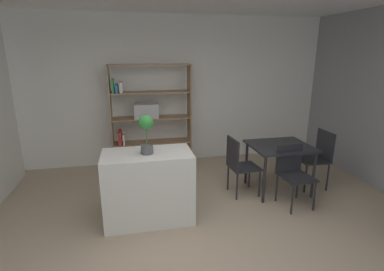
{
  "coord_description": "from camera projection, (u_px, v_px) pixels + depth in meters",
  "views": [
    {
      "loc": [
        -0.65,
        -2.75,
        2.15
      ],
      "look_at": [
        0.08,
        0.71,
        1.15
      ],
      "focal_mm": 27.44,
      "sensor_mm": 36.0,
      "label": 1
    }
  ],
  "objects": [
    {
      "name": "open_bookshelf",
      "position": [
        146.0,
        117.0,
        5.44
      ],
      "size": [
        1.46,
        0.36,
        1.96
      ],
      "color": "#997551",
      "rests_on": "ground_plane"
    },
    {
      "name": "dining_chair_island_side",
      "position": [
        238.0,
        162.0,
        4.48
      ],
      "size": [
        0.46,
        0.44,
        0.92
      ],
      "rotation": [
        0.0,
        0.0,
        1.64
      ],
      "color": "#232328",
      "rests_on": "ground_plane"
    },
    {
      "name": "kitchen_island",
      "position": [
        148.0,
        187.0,
        3.82
      ],
      "size": [
        1.14,
        0.62,
        0.93
      ],
      "primitive_type": "cube",
      "color": "silver",
      "rests_on": "ground_plane"
    },
    {
      "name": "back_partition",
      "position": [
        164.0,
        91.0,
        5.73
      ],
      "size": [
        6.55,
        0.06,
        2.85
      ],
      "primitive_type": "cube",
      "color": "white",
      "rests_on": "ground_plane"
    },
    {
      "name": "dining_chair_window_side",
      "position": [
        318.0,
        154.0,
        4.75
      ],
      "size": [
        0.46,
        0.45,
        0.95
      ],
      "rotation": [
        0.0,
        0.0,
        -1.6
      ],
      "color": "#232328",
      "rests_on": "ground_plane"
    },
    {
      "name": "potted_plant_on_island",
      "position": [
        146.0,
        131.0,
        3.59
      ],
      "size": [
        0.18,
        0.18,
        0.49
      ],
      "color": "#4C4C51",
      "rests_on": "kitchen_island"
    },
    {
      "name": "dining_table",
      "position": [
        280.0,
        151.0,
        4.59
      ],
      "size": [
        0.92,
        0.81,
        0.76
      ],
      "color": "#232328",
      "rests_on": "ground_plane"
    },
    {
      "name": "ground_plane",
      "position": [
        198.0,
        250.0,
        3.31
      ],
      "size": [
        9.0,
        9.0,
        0.0
      ],
      "primitive_type": "plane",
      "color": "tan"
    },
    {
      "name": "dining_chair_near",
      "position": [
        293.0,
        170.0,
        4.22
      ],
      "size": [
        0.45,
        0.48,
        0.88
      ],
      "rotation": [
        0.0,
        0.0,
        0.08
      ],
      "color": "#232328",
      "rests_on": "ground_plane"
    }
  ]
}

